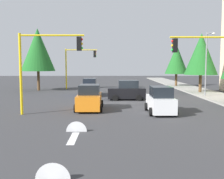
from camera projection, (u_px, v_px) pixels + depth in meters
name	position (u px, v px, depth m)	size (l,w,h in m)	color
ground_plane	(123.00, 102.00, 25.23)	(120.00, 120.00, 0.00)	#353538
sidewalk_kerb	(213.00, 95.00, 30.31)	(80.00, 4.00, 0.15)	gray
lane_arrow_near	(75.00, 134.00, 13.74)	(2.40, 1.10, 1.10)	silver
traffic_signal_far_right	(78.00, 61.00, 38.73)	(0.36, 4.59, 5.80)	yellow
traffic_signal_near_right	(46.00, 57.00, 18.82)	(0.36, 4.59, 5.73)	yellow
traffic_signal_near_left	(208.00, 59.00, 18.95)	(0.36, 4.59, 5.62)	yellow
street_lamp_curbside	(208.00, 57.00, 28.52)	(2.15, 0.28, 7.00)	slate
tree_roadside_far	(177.00, 59.00, 42.85)	(3.66, 3.66, 6.66)	brown
tree_opposite_side	(38.00, 50.00, 36.55)	(4.62, 4.62, 8.46)	brown
tree_roadside_mid	(201.00, 54.00, 32.85)	(4.03, 4.03, 7.35)	brown
car_black	(127.00, 91.00, 27.15)	(2.01, 3.75, 1.98)	black
car_blue	(90.00, 88.00, 30.82)	(4.08, 1.93, 1.98)	blue
car_white	(161.00, 101.00, 19.60)	(3.74, 1.93, 1.98)	white
car_orange	(89.00, 98.00, 21.19)	(4.00, 2.11, 1.98)	orange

